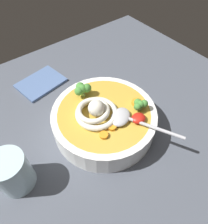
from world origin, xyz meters
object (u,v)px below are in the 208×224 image
drinking_glass (12,172)px  folded_napkin (41,83)px  noodle_pile (96,111)px  soup_spoon (127,118)px  soup_bowl (104,120)px

drinking_glass → folded_napkin: 32.58cm
folded_napkin → noodle_pile: bearing=97.4°
soup_spoon → folded_napkin: soup_spoon is taller
soup_spoon → noodle_pile: bearing=-166.9°
noodle_pile → soup_spoon: noodle_pile is taller
noodle_pile → folded_napkin: 26.99cm
soup_bowl → noodle_pile: 5.03cm
soup_bowl → noodle_pile: size_ratio=2.29×
soup_bowl → drinking_glass: drinking_glass is taller
noodle_pile → drinking_glass: 22.24cm
soup_bowl → folded_napkin: bearing=-78.1°
soup_spoon → drinking_glass: 27.54cm
soup_bowl → soup_spoon: (-2.75, 5.34, 3.88)cm
noodle_pile → drinking_glass: noodle_pile is taller
soup_spoon → folded_napkin: size_ratio=1.22×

